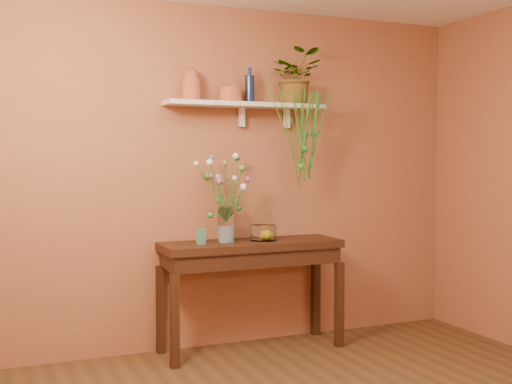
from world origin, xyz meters
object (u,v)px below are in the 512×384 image
at_px(blue_bottle, 250,88).
at_px(bouquet, 226,182).
at_px(sideboard, 251,257).
at_px(spider_plant, 296,77).
at_px(glass_vase, 226,227).
at_px(terracotta_jug, 191,86).
at_px(glass_bowl, 263,233).

distance_m(blue_bottle, bouquet, 0.78).
bearing_deg(sideboard, spider_plant, 14.32).
xyz_separation_m(sideboard, blue_bottle, (0.04, 0.13, 1.32)).
bearing_deg(bouquet, spider_plant, 6.17).
relative_size(glass_vase, bouquet, 0.49).
xyz_separation_m(terracotta_jug, bouquet, (0.24, -0.10, -0.74)).
bearing_deg(sideboard, bouquet, 167.39).
relative_size(terracotta_jug, blue_bottle, 0.88).
relative_size(sideboard, glass_vase, 5.23).
distance_m(terracotta_jug, blue_bottle, 0.48).
xyz_separation_m(spider_plant, glass_bowl, (-0.33, -0.11, -1.25)).
distance_m(bouquet, glass_bowl, 0.50).
bearing_deg(bouquet, glass_bowl, -7.26).
distance_m(sideboard, glass_bowl, 0.21).
distance_m(sideboard, bouquet, 0.62).
height_order(glass_vase, glass_bowl, glass_vase).
bearing_deg(glass_vase, bouquet, 76.39).
height_order(spider_plant, glass_bowl, spider_plant).
relative_size(sideboard, terracotta_jug, 5.73).
xyz_separation_m(blue_bottle, glass_bowl, (0.07, -0.12, -1.14)).
height_order(terracotta_jug, glass_vase, terracotta_jug).
relative_size(terracotta_jug, glass_vase, 0.91).
xyz_separation_m(terracotta_jug, spider_plant, (0.88, -0.03, 0.10)).
relative_size(spider_plant, bouquet, 0.81).
relative_size(blue_bottle, bouquet, 0.51).
xyz_separation_m(sideboard, bouquet, (-0.20, 0.04, 0.58)).
relative_size(terracotta_jug, bouquet, 0.45).
xyz_separation_m(sideboard, terracotta_jug, (-0.44, 0.14, 1.32)).
height_order(bouquet, glass_bowl, bouquet).
bearing_deg(blue_bottle, spider_plant, -2.21).
bearing_deg(terracotta_jug, sideboard, -18.15).
bearing_deg(spider_plant, blue_bottle, 177.79).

